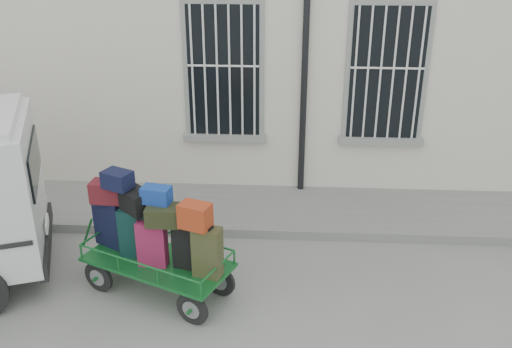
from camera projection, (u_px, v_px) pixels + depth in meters
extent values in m
plane|color=slate|center=(233.00, 289.00, 7.72)|extent=(80.00, 80.00, 0.00)
cube|color=beige|center=(256.00, 5.00, 11.51)|extent=(24.00, 5.00, 6.00)
cylinder|color=black|center=(306.00, 40.00, 9.19)|extent=(0.11, 0.11, 5.60)
cube|color=black|center=(224.00, 72.00, 9.54)|extent=(1.20, 0.08, 2.20)
cube|color=gray|center=(225.00, 137.00, 10.00)|extent=(1.45, 0.22, 0.12)
cube|color=black|center=(386.00, 74.00, 9.40)|extent=(1.20, 0.08, 2.20)
cube|color=gray|center=(380.00, 140.00, 9.85)|extent=(1.45, 0.22, 0.12)
cube|color=slate|center=(245.00, 209.00, 9.70)|extent=(24.00, 1.70, 0.15)
cylinder|color=black|center=(99.00, 277.00, 7.61)|extent=(0.42, 0.23, 0.44)
cylinder|color=gray|center=(99.00, 277.00, 7.61)|extent=(0.25, 0.17, 0.24)
cylinder|color=black|center=(131.00, 253.00, 8.15)|extent=(0.42, 0.23, 0.44)
cylinder|color=gray|center=(131.00, 253.00, 8.15)|extent=(0.25, 0.17, 0.24)
cylinder|color=black|center=(192.00, 309.00, 6.99)|extent=(0.42, 0.23, 0.44)
cylinder|color=gray|center=(192.00, 309.00, 6.99)|extent=(0.25, 0.17, 0.24)
cylinder|color=black|center=(220.00, 281.00, 7.53)|extent=(0.42, 0.23, 0.44)
cylinder|color=gray|center=(220.00, 281.00, 7.53)|extent=(0.25, 0.17, 0.24)
cube|color=#17662A|center=(158.00, 262.00, 7.46)|extent=(2.12, 1.59, 0.04)
cylinder|color=#17662A|center=(88.00, 232.00, 7.91)|extent=(0.25, 0.14, 0.49)
cube|color=black|center=(111.00, 222.00, 7.70)|extent=(0.50, 0.41, 0.69)
cube|color=black|center=(108.00, 198.00, 7.55)|extent=(0.21, 0.17, 0.03)
cube|color=black|center=(136.00, 233.00, 7.45)|extent=(0.43, 0.32, 0.67)
cube|color=black|center=(133.00, 209.00, 7.31)|extent=(0.19, 0.17, 0.03)
cube|color=maroon|center=(152.00, 244.00, 7.24)|extent=(0.38, 0.20, 0.61)
cube|color=black|center=(150.00, 222.00, 7.11)|extent=(0.17, 0.14, 0.03)
cube|color=black|center=(187.00, 245.00, 7.22)|extent=(0.37, 0.30, 0.61)
cube|color=black|center=(186.00, 223.00, 7.09)|extent=(0.16, 0.15, 0.03)
cube|color=#32381C|center=(207.00, 252.00, 7.02)|extent=(0.39, 0.30, 0.67)
cube|color=black|center=(206.00, 228.00, 6.87)|extent=(0.17, 0.15, 0.03)
cube|color=#5B1A12|center=(108.00, 191.00, 7.44)|extent=(0.45, 0.29, 0.28)
cube|color=black|center=(136.00, 201.00, 7.23)|extent=(0.48, 0.47, 0.28)
cube|color=black|center=(164.00, 215.00, 7.07)|extent=(0.43, 0.31, 0.24)
cube|color=brown|center=(195.00, 216.00, 6.85)|extent=(0.43, 0.36, 0.31)
cube|color=black|center=(117.00, 180.00, 7.17)|extent=(0.43, 0.38, 0.22)
cube|color=#16329A|center=(156.00, 195.00, 7.08)|extent=(0.39, 0.28, 0.21)
cube|color=black|center=(34.00, 162.00, 7.60)|extent=(0.53, 1.37, 0.57)
cube|color=black|center=(46.00, 239.00, 8.08)|extent=(0.75, 1.83, 0.23)
cube|color=white|center=(47.00, 224.00, 7.99)|extent=(0.18, 0.42, 0.12)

